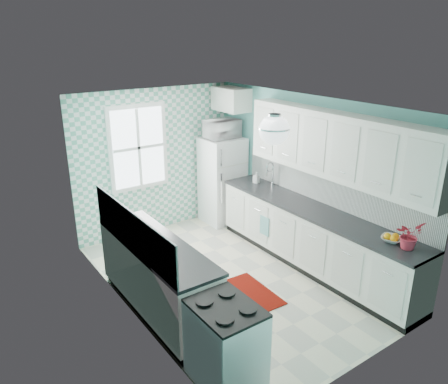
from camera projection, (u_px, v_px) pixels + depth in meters
floor at (231, 279)px, 6.32m from camera, size 3.00×4.40×0.02m
ceiling at (232, 104)px, 5.45m from camera, size 3.00×4.40×0.02m
wall_back at (157, 161)px, 7.58m from camera, size 3.00×0.02×2.50m
wall_front at (367, 265)px, 4.19m from camera, size 3.00×0.02×2.50m
wall_left at (127, 225)px, 5.07m from camera, size 0.02×4.40×2.50m
wall_right at (311, 178)px, 6.70m from camera, size 0.02×4.40×2.50m
accent_wall at (157, 161)px, 7.56m from camera, size 3.00×0.01×2.50m
window at (138, 148)px, 7.25m from camera, size 1.04×0.05×1.44m
backsplash_right at (329, 189)px, 6.40m from camera, size 0.02×3.60×0.51m
backsplash_left at (132, 231)px, 5.04m from camera, size 0.02×2.15×0.51m
upper_cabinets_right at (337, 146)px, 5.93m from camera, size 0.33×3.20×0.90m
upper_cabinet_fridge at (230, 99)px, 7.65m from camera, size 0.40×0.74×0.40m
ceiling_light at (274, 130)px, 4.90m from camera, size 0.34×0.34×0.35m
base_cabinets_right at (312, 239)px, 6.51m from camera, size 0.60×3.60×0.90m
countertop_right at (314, 210)px, 6.33m from camera, size 0.63×3.60×0.04m
base_cabinets_left at (157, 279)px, 5.45m from camera, size 0.60×2.15×0.90m
countertop_left at (157, 245)px, 5.30m from camera, size 0.63×2.15×0.04m
fridge at (222, 180)px, 8.03m from camera, size 0.69×0.69×1.58m
stove at (226, 343)px, 4.32m from camera, size 0.58×0.72×0.87m
sink at (263, 188)px, 7.22m from camera, size 0.56×0.47×0.53m
rug at (247, 294)px, 5.92m from camera, size 0.69×0.95×0.01m
dish_towel at (264, 226)px, 6.89m from camera, size 0.09×0.20×0.31m
fruit_bowl at (392, 239)px, 5.34m from camera, size 0.32×0.32×0.06m
potted_plant at (409, 235)px, 5.13m from camera, size 0.31×0.27×0.34m
soap_bottle at (256, 177)px, 7.40m from camera, size 0.11×0.11×0.19m
microwave at (222, 129)px, 7.70m from camera, size 0.61×0.42×0.33m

